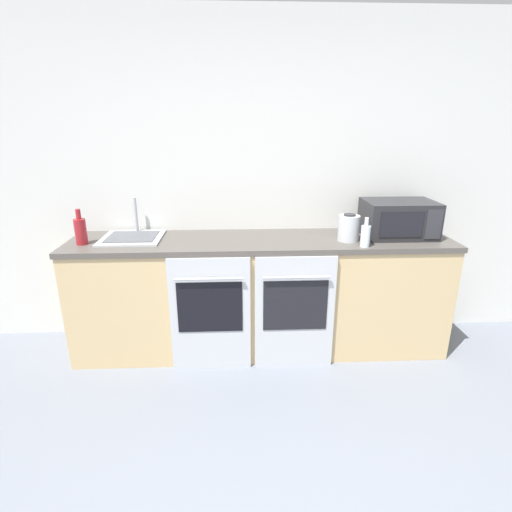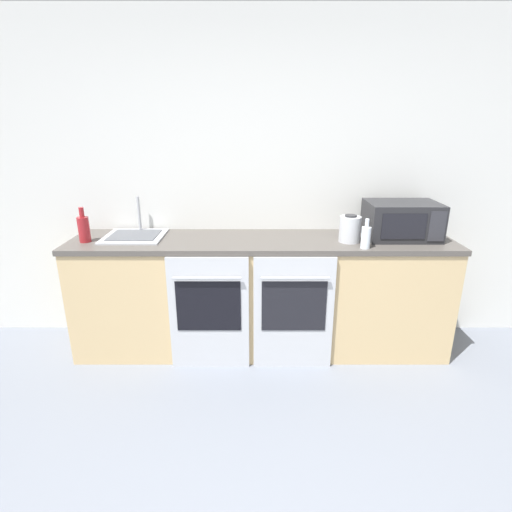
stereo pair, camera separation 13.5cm
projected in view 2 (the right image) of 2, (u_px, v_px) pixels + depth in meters
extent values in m
cube|color=silver|center=(261.00, 185.00, 3.27)|extent=(10.00, 0.06, 2.60)
cube|color=tan|center=(261.00, 296.00, 3.23)|extent=(2.92, 0.59, 0.89)
cube|color=#4C4742|center=(261.00, 241.00, 3.08)|extent=(2.94, 0.61, 0.04)
cube|color=#B7BABF|center=(209.00, 314.00, 2.94)|extent=(0.59, 0.03, 0.89)
cube|color=black|center=(208.00, 306.00, 2.90)|extent=(0.47, 0.01, 0.39)
cylinder|color=#B7BABF|center=(206.00, 278.00, 2.80)|extent=(0.48, 0.02, 0.02)
cube|color=#B7BABF|center=(293.00, 314.00, 2.94)|extent=(0.59, 0.03, 0.89)
cube|color=black|center=(293.00, 306.00, 2.90)|extent=(0.47, 0.01, 0.39)
cylinder|color=#B7BABF|center=(295.00, 278.00, 2.81)|extent=(0.48, 0.02, 0.02)
cube|color=#232326|center=(401.00, 220.00, 3.06)|extent=(0.54, 0.38, 0.28)
cube|color=black|center=(403.00, 226.00, 2.88)|extent=(0.32, 0.01, 0.19)
cube|color=#2D2D33|center=(437.00, 226.00, 2.88)|extent=(0.12, 0.01, 0.22)
cylinder|color=maroon|center=(83.00, 230.00, 2.97)|extent=(0.08, 0.08, 0.19)
cylinder|color=maroon|center=(81.00, 212.00, 2.93)|extent=(0.04, 0.04, 0.07)
cylinder|color=silver|center=(365.00, 238.00, 2.83)|extent=(0.07, 0.07, 0.15)
cylinder|color=silver|center=(367.00, 223.00, 2.79)|extent=(0.03, 0.03, 0.06)
cylinder|color=#B7BABF|center=(349.00, 229.00, 2.98)|extent=(0.16, 0.16, 0.19)
cylinder|color=#262628|center=(350.00, 216.00, 2.94)|extent=(0.09, 0.09, 0.01)
cube|color=#A8AAAF|center=(134.00, 236.00, 3.12)|extent=(0.45, 0.44, 0.01)
cube|color=#4C4F54|center=(134.00, 235.00, 3.11)|extent=(0.36, 0.31, 0.01)
cylinder|color=#A8AAAF|center=(139.00, 213.00, 3.24)|extent=(0.02, 0.02, 0.27)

